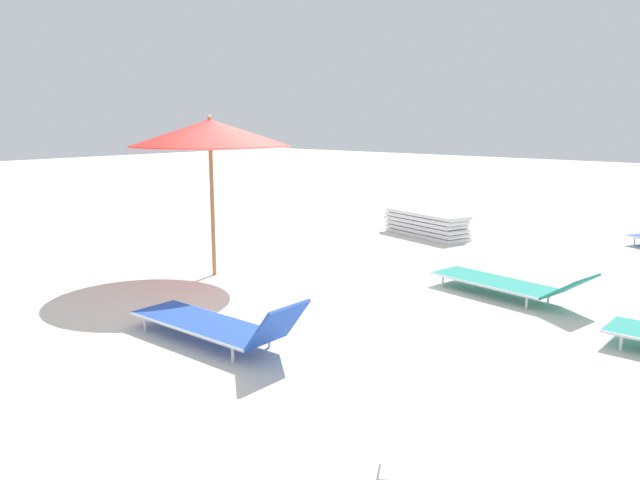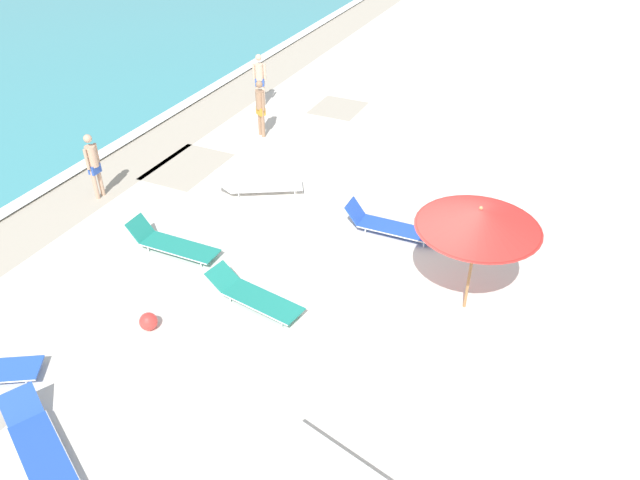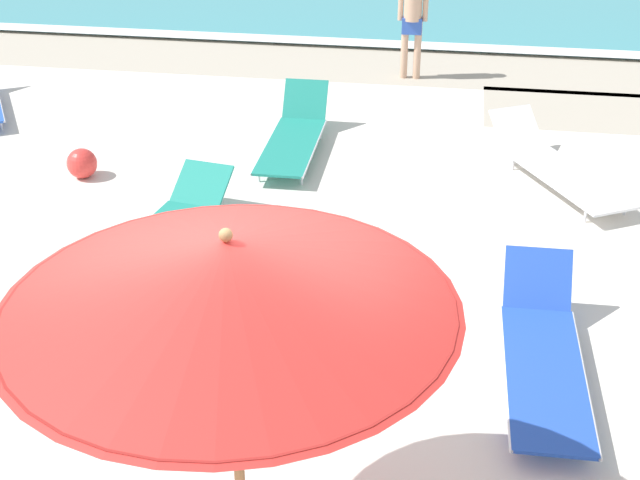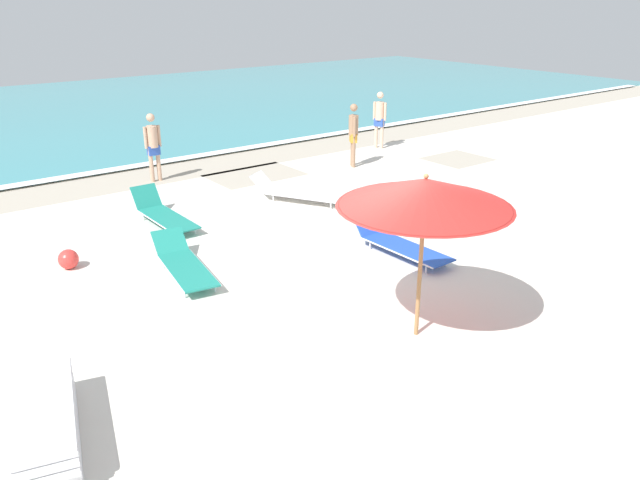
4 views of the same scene
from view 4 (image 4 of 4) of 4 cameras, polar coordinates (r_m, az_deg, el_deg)
The scene contains 12 objects.
ground_plane at distance 9.82m, azimuth 2.96°, elevation -6.70°, with size 60.00×60.00×0.16m.
ocean_water at distance 27.55m, azimuth -25.48°, elevation 10.04°, with size 60.00×20.04×0.07m.
beach_umbrella at distance 8.34m, azimuth 9.58°, elevation 4.25°, with size 2.37×2.37×2.39m.
lounger_stack at distance 7.59m, azimuth -23.71°, elevation -15.20°, with size 1.08×2.01×0.49m.
sun_lounger_under_umbrella at distance 11.09m, azimuth -12.37°, elevation -2.11°, with size 0.95×2.24×0.49m.
sun_lounger_beside_umbrella at distance 14.75m, azimuth -2.10°, elevation 4.38°, with size 1.65×2.29×0.57m.
sun_lounger_near_water_left at distance 13.64m, azimuth -14.12°, elevation 2.31°, with size 0.64×2.18×0.62m.
sun_lounger_near_water_right at distance 11.78m, azimuth 7.18°, elevation -0.27°, with size 0.67×2.20×0.62m.
beachgoer_wading_adult at distance 19.95m, azimuth 5.46°, elevation 11.17°, with size 0.28×0.42×1.76m.
beachgoer_shoreline_child at distance 17.66m, azimuth 3.07°, elevation 9.89°, with size 0.31×0.40×1.76m.
beachgoer_strolling_adult at distance 16.73m, azimuth -15.03°, elevation 8.53°, with size 0.45×0.27×1.76m.
beach_ball at distance 11.95m, azimuth -22.02°, elevation -1.64°, with size 0.36×0.36×0.36m.
Camera 4 is at (-5.65, -6.54, 4.56)m, focal length 35.00 mm.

